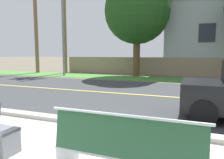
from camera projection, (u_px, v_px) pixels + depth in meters
The scene contains 9 objects.
ground_plane at pixel (144, 89), 10.51m from camera, with size 140.00×140.00×0.00m, color #665B4C.
curb_edge at pixel (91, 123), 5.27m from camera, with size 44.00×0.30×0.11m, color #ADA89E.
street_asphalt at pixel (136, 95), 9.12m from camera, with size 52.00×8.00×0.01m, color #383A3D.
road_centre_line at pixel (136, 94), 9.12m from camera, with size 48.00×0.14×0.01m, color #E0CC4C.
far_verge_grass at pixel (159, 79), 14.56m from camera, with size 48.00×2.80×0.02m, color #478438.
bench_right at pixel (127, 152), 2.83m from camera, with size 2.02×0.48×1.01m.
streetlamp at pixel (64, 23), 16.46m from camera, with size 0.24×2.10×6.99m.
shade_tree_far_left at pixel (139, 6), 15.52m from camera, with size 4.74×4.74×7.82m.
garden_wall at pixel (141, 66), 17.25m from camera, with size 13.00×0.36×1.40m, color gray.
Camera 1 is at (2.31, -2.23, 1.75)m, focal length 34.90 mm.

